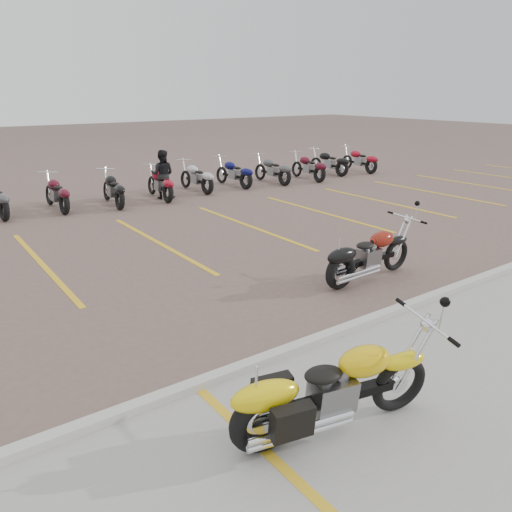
{
  "coord_description": "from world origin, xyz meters",
  "views": [
    {
      "loc": [
        -4.83,
        -6.79,
        3.54
      ],
      "look_at": [
        0.03,
        -0.0,
        0.75
      ],
      "focal_mm": 35.0,
      "sensor_mm": 36.0,
      "label": 1
    }
  ],
  "objects": [
    {
      "name": "concrete_apron",
      "position": [
        0.0,
        -4.5,
        0.01
      ],
      "size": [
        60.0,
        5.0,
        0.01
      ],
      "primitive_type": "cube",
      "color": "#9E9B93",
      "rests_on": "ground"
    },
    {
      "name": "yellow_cruiser",
      "position": [
        -1.54,
        -3.53,
        0.49
      ],
      "size": [
        2.38,
        0.66,
        0.99
      ],
      "rotation": [
        0.11,
        0.0,
        -0.22
      ],
      "color": "black",
      "rests_on": "ground"
    },
    {
      "name": "bg_bike_row",
      "position": [
        1.43,
        8.97,
        0.55
      ],
      "size": [
        22.1,
        2.0,
        1.1
      ],
      "color": "black",
      "rests_on": "ground"
    },
    {
      "name": "curb",
      "position": [
        0.0,
        -2.0,
        0.06
      ],
      "size": [
        60.0,
        0.18,
        0.12
      ],
      "primitive_type": "cube",
      "color": "#ADAAA3",
      "rests_on": "ground"
    },
    {
      "name": "person_b",
      "position": [
        2.41,
        8.75,
        0.82
      ],
      "size": [
        1.01,
        0.98,
        1.64
      ],
      "primitive_type": "imported",
      "rotation": [
        0.0,
        0.0,
        2.5
      ],
      "color": "black",
      "rests_on": "ground"
    },
    {
      "name": "flame_cruiser",
      "position": [
        2.21,
        -0.64,
        0.47
      ],
      "size": [
        2.29,
        0.34,
        0.94
      ],
      "rotation": [
        0.05,
        0.0,
        0.02
      ],
      "color": "black",
      "rests_on": "ground"
    },
    {
      "name": "ground",
      "position": [
        0.0,
        0.0,
        0.0
      ],
      "size": [
        100.0,
        100.0,
        0.0
      ],
      "primitive_type": "plane",
      "color": "brown",
      "rests_on": "ground"
    },
    {
      "name": "parking_stripes",
      "position": [
        0.0,
        4.0,
        0.0
      ],
      "size": [
        38.0,
        5.5,
        0.01
      ],
      "primitive_type": null,
      "color": "gold",
      "rests_on": "ground"
    }
  ]
}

